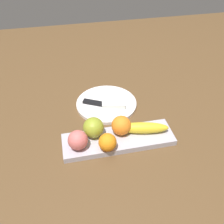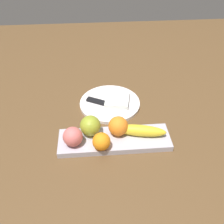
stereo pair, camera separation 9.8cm
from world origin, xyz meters
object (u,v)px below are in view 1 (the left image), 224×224
fruit_tray (119,140)px  banana (143,128)px  orange_near_banana (121,125)px  folded_napkin (114,99)px  orange_near_apple (108,142)px  peach (78,140)px  apple (93,128)px  dinner_plate (106,104)px  knife (97,103)px

fruit_tray → banana: bearing=8.1°
orange_near_banana → folded_napkin: orange_near_banana is taller
orange_near_apple → peach: peach is taller
apple → orange_near_apple: (0.04, -0.07, -0.01)m
banana → dinner_plate: size_ratio=0.73×
peach → folded_napkin: size_ratio=0.61×
peach → dinner_plate: bearing=58.9°
fruit_tray → knife: knife is taller
peach → dinner_plate: 0.29m
fruit_tray → peach: peach is taller
banana → peach: size_ratio=2.74×
orange_near_banana → folded_napkin: (0.02, 0.20, -0.03)m
apple → folded_napkin: apple is taller
fruit_tray → orange_near_apple: bearing=-140.7°
knife → orange_near_apple: bearing=-63.5°
knife → folded_napkin: bearing=31.9°
dinner_plate → folded_napkin: size_ratio=2.27×
apple → orange_near_apple: apple is taller
banana → orange_near_banana: size_ratio=2.64×
knife → orange_near_banana: bearing=-45.8°
orange_near_banana → dinner_plate: orange_near_banana is taller
orange_near_apple → dinner_plate: bearing=79.8°
dinner_plate → banana: bearing=-66.7°
orange_near_apple → knife: orange_near_apple is taller
apple → orange_near_banana: (0.10, -0.01, -0.00)m
orange_near_apple → folded_napkin: 0.28m
fruit_tray → banana: (0.09, 0.01, 0.03)m
orange_near_apple → orange_near_banana: orange_near_banana is taller
orange_near_apple → dinner_plate: orange_near_apple is taller
dinner_plate → orange_near_apple: bearing=-100.2°
folded_napkin → orange_near_apple: bearing=-106.7°
apple → knife: bearing=77.4°
orange_near_apple → dinner_plate: (0.05, 0.27, -0.05)m
peach → fruit_tray: bearing=4.8°
peach → folded_napkin: peach is taller
orange_near_banana → folded_napkin: 0.21m
knife → apple: bearing=-74.7°
fruit_tray → orange_near_apple: 0.08m
fruit_tray → folded_napkin: size_ratio=3.54×
apple → banana: size_ratio=0.40×
peach → knife: (0.10, 0.24, -0.04)m
banana → dinner_plate: (-0.09, 0.22, -0.04)m
fruit_tray → banana: banana is taller
fruit_tray → apple: bearing=157.5°
apple → peach: apple is taller
peach → folded_napkin: bearing=53.6°
banana → fruit_tray: bearing=20.0°
fruit_tray → folded_napkin: 0.23m
orange_near_banana → banana: bearing=-10.0°
fruit_tray → orange_near_banana: orange_near_banana is taller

